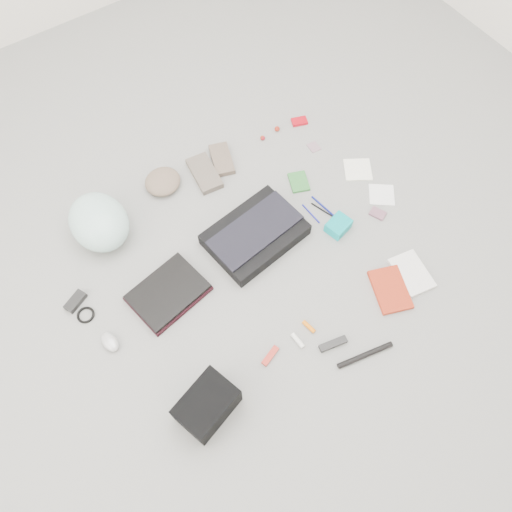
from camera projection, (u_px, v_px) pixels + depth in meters
ground_plane at (256, 261)px, 2.28m from camera, size 4.00×4.00×0.00m
messenger_bag at (255, 235)px, 2.30m from camera, size 0.46×0.36×0.07m
bag_flap at (255, 230)px, 2.27m from camera, size 0.45×0.25×0.01m
laptop_sleeve at (168, 294)px, 2.19m from camera, size 0.36×0.29×0.02m
laptop at (168, 292)px, 2.17m from camera, size 0.35×0.28×0.02m
bike_helmet at (99, 222)px, 2.26m from camera, size 0.27×0.33×0.19m
beanie at (163, 182)px, 2.45m from camera, size 0.23×0.22×0.06m
mitten_left at (205, 173)px, 2.49m from camera, size 0.14×0.24×0.03m
mitten_right at (222, 159)px, 2.53m from camera, size 0.15×0.21×0.03m
power_brick at (75, 301)px, 2.17m from camera, size 0.11×0.09×0.03m
cable_coil at (86, 315)px, 2.15m from camera, size 0.10×0.10×0.01m
mouse at (110, 342)px, 2.08m from camera, size 0.07×0.10×0.04m
camera_bag at (207, 405)px, 1.91m from camera, size 0.27×0.22×0.15m
multitool at (270, 356)px, 2.07m from camera, size 0.10×0.06×0.01m
toiletry_tube_white at (298, 340)px, 2.10m from camera, size 0.02×0.07×0.02m
toiletry_tube_orange at (309, 327)px, 2.13m from camera, size 0.03×0.07×0.02m
u_lock at (333, 344)px, 2.09m from camera, size 0.12×0.06×0.02m
bike_pump at (365, 355)px, 2.07m from camera, size 0.25×0.07×0.02m
book_red at (390, 290)px, 2.20m from camera, size 0.21×0.25×0.02m
book_white at (412, 273)px, 2.24m from camera, size 0.17×0.22×0.02m
notepad at (299, 182)px, 2.48m from camera, size 0.13×0.14×0.01m
pen_blue at (311, 214)px, 2.39m from camera, size 0.01×0.13×0.01m
pen_black at (323, 210)px, 2.40m from camera, size 0.05×0.13×0.01m
pen_navy at (323, 207)px, 2.41m from camera, size 0.03×0.16×0.01m
accordion_wallet at (338, 226)px, 2.34m from camera, size 0.13×0.11×0.05m
card_deck at (378, 213)px, 2.39m from camera, size 0.08×0.09×0.01m
napkin_top at (358, 170)px, 2.51m from camera, size 0.18×0.18×0.01m
napkin_bottom at (382, 195)px, 2.44m from camera, size 0.17×0.17×0.01m
lollipop_a at (262, 138)px, 2.60m from camera, size 0.03×0.03×0.02m
lollipop_b at (263, 138)px, 2.60m from camera, size 0.03×0.03×0.02m
lollipop_c at (277, 129)px, 2.63m from camera, size 0.03×0.03×0.03m
altoids_tin at (299, 121)px, 2.66m from camera, size 0.09×0.08×0.02m
stamp_sheet at (314, 147)px, 2.58m from camera, size 0.06×0.07×0.00m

